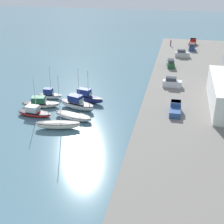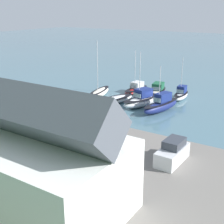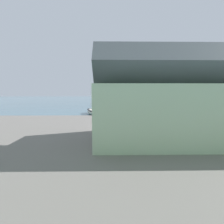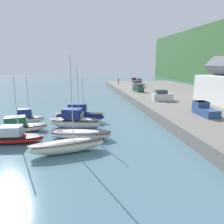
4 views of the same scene
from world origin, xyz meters
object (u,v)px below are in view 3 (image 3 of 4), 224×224
moored_boat_5 (119,109)px  pickup_truck_1 (128,116)px  moored_boat_6 (106,109)px  parked_car_0 (211,114)px  moored_boat_3 (91,111)px  moored_boat_4 (134,108)px  moored_boat_0 (138,111)px  moored_boat_2 (107,113)px  moored_boat_1 (124,110)px

moored_boat_5 → pickup_truck_1: bearing=78.0°
moored_boat_6 → parked_car_0: bearing=128.5°
moored_boat_3 → moored_boat_4: bearing=-163.8°
moored_boat_0 → moored_boat_4: size_ratio=1.14×
moored_boat_3 → pickup_truck_1: moored_boat_3 is taller
moored_boat_2 → moored_boat_4: size_ratio=1.12×
moored_boat_2 → parked_car_0: bearing=148.2°
moored_boat_4 → pickup_truck_1: size_ratio=1.54×
moored_boat_1 → moored_boat_3: bearing=12.6°
moored_boat_0 → moored_boat_3: (12.62, -1.32, -0.31)m
moored_boat_1 → parked_car_0: 22.26m
moored_boat_0 → parked_car_0: (-9.01, 17.46, 1.41)m
moored_boat_0 → moored_boat_4: 8.20m
moored_boat_6 → parked_car_0: size_ratio=1.86×
moored_boat_1 → moored_boat_2: size_ratio=1.08×
moored_boat_3 → moored_boat_4: 14.41m
moored_boat_5 → pickup_truck_1: pickup_truck_1 is taller
moored_boat_5 → parked_car_0: size_ratio=1.88×
moored_boat_0 → moored_boat_4: moored_boat_4 is taller
moored_boat_0 → moored_boat_6: (8.62, -7.75, -0.35)m
moored_boat_2 → parked_car_0: size_ratio=1.92×
pickup_truck_1 → moored_boat_3: bearing=-158.5°
moored_boat_2 → moored_boat_6: (0.30, -7.81, 0.16)m
moored_boat_2 → parked_car_0: 24.64m
moored_boat_5 → moored_boat_4: bearing=167.2°
moored_boat_5 → pickup_truck_1: (0.30, 26.99, 1.60)m
moored_boat_0 → moored_boat_4: bearing=-78.3°
moored_boat_3 → moored_boat_4: moored_boat_3 is taller
moored_boat_3 → moored_boat_1: bearing=163.9°
parked_car_0 → moored_boat_2: bearing=-43.9°
moored_boat_3 → pickup_truck_1: (-7.81, 20.00, 1.62)m
moored_boat_0 → pickup_truck_1: moored_boat_0 is taller
moored_boat_2 → parked_car_0: parked_car_0 is taller
moored_boat_3 → moored_boat_6: moored_boat_3 is taller
moored_boat_2 → moored_boat_5: 9.19m
moored_boat_1 → pickup_truck_1: size_ratio=1.86×
moored_boat_3 → parked_car_0: (-21.63, 18.78, 1.72)m
moored_boat_0 → moored_boat_3: bearing=6.0°
moored_boat_1 → moored_boat_4: (-3.79, -7.47, -0.22)m
moored_boat_0 → moored_boat_2: size_ratio=1.02×
moored_boat_0 → pickup_truck_1: 19.33m
moored_boat_1 → pickup_truck_1: 19.48m
moored_boat_4 → moored_boat_0: bearing=85.1°
moored_boat_4 → moored_boat_5: size_ratio=0.91×
moored_boat_2 → moored_boat_3: moored_boat_3 is taller
moored_boat_1 → moored_boat_5: moored_boat_1 is taller
moored_boat_2 → moored_boat_6: bearing=-74.5°
moored_boat_2 → moored_boat_1: bearing=-157.0°
moored_boat_0 → moored_boat_1: (3.75, -0.73, -0.01)m
moored_boat_1 → pickup_truck_1: moored_boat_1 is taller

